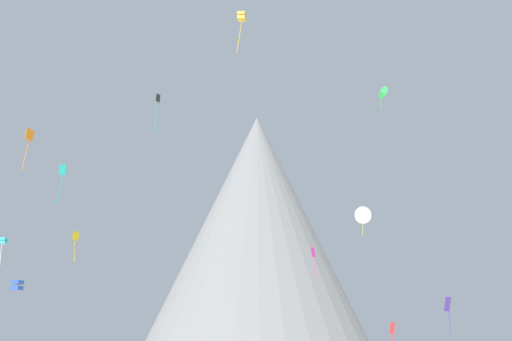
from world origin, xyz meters
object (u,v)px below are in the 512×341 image
(rock_massif, at_px, (254,251))
(kite_cyan_mid, at_px, (3,242))
(kite_green_high, at_px, (382,92))
(kite_red_low, at_px, (392,333))
(kite_black_high, at_px, (157,107))
(kite_white_mid, at_px, (363,215))
(kite_blue_low, at_px, (17,285))
(kite_yellow_mid, at_px, (75,237))
(kite_orange_high, at_px, (29,139))
(kite_gold_high, at_px, (241,17))
(kite_magenta_mid, at_px, (313,255))
(kite_teal_high, at_px, (62,174))
(kite_indigo_low, at_px, (448,307))

(rock_massif, height_order, kite_cyan_mid, rock_massif)
(kite_green_high, bearing_deg, kite_red_low, -46.20)
(kite_red_low, bearing_deg, kite_black_high, -91.13)
(kite_white_mid, bearing_deg, kite_blue_low, 65.39)
(kite_yellow_mid, bearing_deg, kite_green_high, 115.71)
(rock_massif, relative_size, kite_green_high, 18.42)
(kite_yellow_mid, bearing_deg, kite_white_mid, 129.05)
(kite_white_mid, bearing_deg, kite_orange_high, 47.72)
(kite_gold_high, xyz_separation_m, kite_orange_high, (-23.11, 12.15, -10.58))
(rock_massif, height_order, kite_red_low, rock_massif)
(kite_magenta_mid, height_order, kite_teal_high, kite_teal_high)
(kite_white_mid, height_order, kite_green_high, kite_green_high)
(rock_massif, height_order, kite_black_high, rock_massif)
(kite_white_mid, distance_m, kite_cyan_mid, 46.92)
(rock_massif, bearing_deg, kite_magenta_mid, -90.40)
(kite_indigo_low, height_order, kite_orange_high, kite_orange_high)
(kite_indigo_low, bearing_deg, kite_cyan_mid, 178.68)
(kite_magenta_mid, height_order, kite_cyan_mid, kite_cyan_mid)
(rock_massif, height_order, kite_yellow_mid, rock_massif)
(rock_massif, xyz_separation_m, kite_black_high, (-19.53, -55.78, 7.48))
(kite_magenta_mid, bearing_deg, kite_white_mid, 42.12)
(kite_magenta_mid, relative_size, kite_blue_low, 3.29)
(kite_white_mid, bearing_deg, kite_yellow_mid, 38.04)
(kite_magenta_mid, height_order, kite_blue_low, kite_magenta_mid)
(kite_teal_high, xyz_separation_m, kite_orange_high, (-3.73, -2.00, 3.49))
(kite_green_high, xyz_separation_m, kite_teal_high, (-39.29, 1.22, -12.37))
(kite_black_high, relative_size, kite_blue_low, 5.19)
(kite_blue_low, bearing_deg, kite_yellow_mid, 22.13)
(kite_red_low, bearing_deg, kite_cyan_mid, -85.75)
(kite_cyan_mid, bearing_deg, kite_white_mid, -74.70)
(kite_blue_low, bearing_deg, kite_indigo_low, -62.10)
(kite_cyan_mid, relative_size, kite_orange_high, 0.91)
(kite_white_mid, bearing_deg, kite_teal_high, 46.10)
(kite_cyan_mid, relative_size, kite_red_low, 1.44)
(kite_gold_high, height_order, kite_red_low, kite_gold_high)
(kite_teal_high, bearing_deg, kite_black_high, -114.42)
(kite_indigo_low, bearing_deg, kite_yellow_mid, 177.27)
(kite_teal_high, xyz_separation_m, kite_yellow_mid, (1.26, 5.62, -6.29))
(kite_white_mid, distance_m, kite_red_low, 34.20)
(kite_magenta_mid, height_order, kite_white_mid, kite_white_mid)
(kite_cyan_mid, distance_m, kite_green_high, 51.83)
(kite_gold_high, bearing_deg, kite_orange_high, -99.17)
(kite_magenta_mid, xyz_separation_m, kite_gold_high, (-10.42, -13.82, 22.97))
(kite_magenta_mid, distance_m, kite_indigo_low, 18.49)
(kite_teal_high, bearing_deg, kite_white_mid, -92.90)
(rock_massif, xyz_separation_m, kite_green_high, (9.11, -55.06, 11.51))
(kite_cyan_mid, distance_m, kite_indigo_low, 53.73)
(kite_black_high, relative_size, kite_teal_high, 1.14)
(kite_red_low, bearing_deg, kite_teal_high, -82.32)
(kite_gold_high, relative_size, kite_green_high, 1.38)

